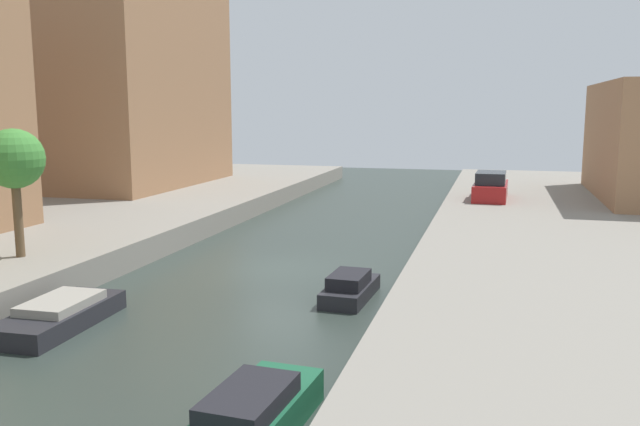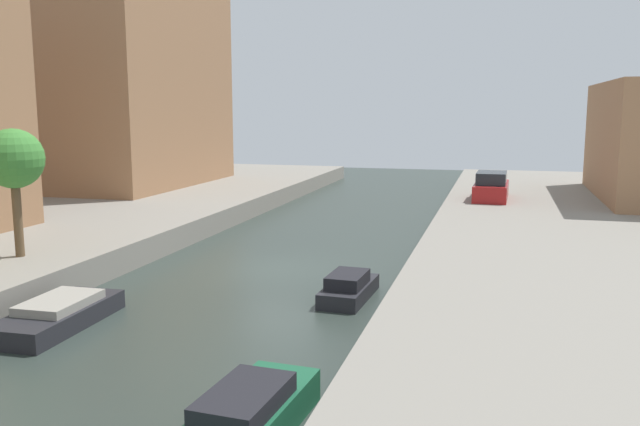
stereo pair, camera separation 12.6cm
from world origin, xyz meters
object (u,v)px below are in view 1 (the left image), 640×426
moored_boat_left_2 (60,315)px  moored_boat_right_1 (253,416)px  street_tree_2 (14,160)px  moored_boat_right_2 (350,288)px  parked_car (491,188)px

moored_boat_left_2 → moored_boat_right_1: (7.23, -4.41, 0.10)m
street_tree_2 → moored_boat_right_2: (10.87, 1.31, -3.83)m
street_tree_2 → parked_car: street_tree_2 is taller
street_tree_2 → moored_boat_left_2: street_tree_2 is taller
moored_boat_left_2 → moored_boat_right_2: moored_boat_right_2 is taller
street_tree_2 → moored_boat_right_2: size_ratio=1.36×
street_tree_2 → moored_boat_right_2: 11.60m
street_tree_2 → moored_boat_right_2: bearing=6.8°
moored_boat_right_1 → moored_boat_right_2: (-0.21, 9.00, -0.07)m
moored_boat_left_2 → moored_boat_right_1: 8.47m
parked_car → moored_boat_left_2: parked_car is taller
parked_car → moored_boat_right_1: size_ratio=1.15×
street_tree_2 → moored_boat_right_1: bearing=-34.8°
moored_boat_left_2 → moored_boat_right_2: bearing=33.2°
moored_boat_left_2 → moored_boat_right_1: moored_boat_right_1 is taller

